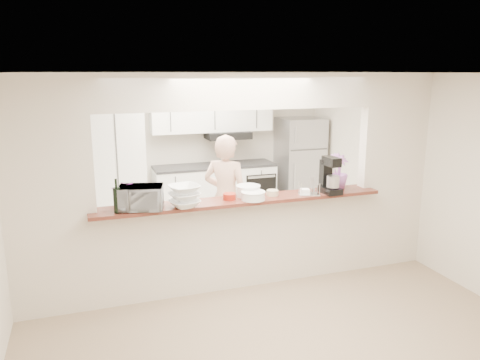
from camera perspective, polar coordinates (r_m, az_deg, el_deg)
name	(u,v)px	position (r m, az deg, el deg)	size (l,w,h in m)	color
floor	(241,284)	(5.79, 0.11, -12.61)	(6.00, 6.00, 0.00)	tan
tile_overlay	(208,241)	(7.16, -3.98, -7.44)	(5.00, 2.90, 0.01)	beige
partition	(241,164)	(5.32, 0.11, 1.92)	(5.00, 0.15, 2.50)	beige
bar_counter	(241,240)	(5.56, 0.13, -7.28)	(3.40, 0.38, 1.09)	beige
kitchen_cabinets	(178,165)	(7.96, -7.58, 1.84)	(3.15, 0.62, 2.25)	white
refrigerator	(300,165)	(8.62, 7.27, 1.89)	(0.75, 0.70, 1.70)	#A2A2A6
flower_left	(125,193)	(5.16, -13.86, -1.60)	(0.27, 0.23, 0.30)	pink
wine_bottle_a	(117,200)	(4.96, -14.78, -2.33)	(0.07, 0.07, 0.36)	black
wine_bottle_b	(117,200)	(4.96, -14.78, -2.40)	(0.07, 0.07, 0.35)	black
toaster_oven	(141,198)	(5.04, -11.98, -2.13)	(0.46, 0.31, 0.25)	#A5A6AA
serving_bowls	(184,196)	(5.04, -6.80, -2.00)	(0.32, 0.32, 0.24)	white
plate_stack_a	(248,191)	(5.45, 1.00, -1.33)	(0.28, 0.28, 0.13)	white
plate_stack_b	(253,196)	(5.31, 1.61, -1.92)	(0.28, 0.28, 0.10)	white
red_bowl	(229,196)	(5.33, -1.31, -2.02)	(0.15, 0.15, 0.07)	maroon
tan_bowl	(272,193)	(5.51, 3.98, -1.57)	(0.14, 0.14, 0.06)	#C0AF87
utensil_caddy	(309,187)	(5.56, 8.44, -0.89)	(0.26, 0.19, 0.22)	silver
stand_mixer	(330,177)	(5.68, 10.88, 0.40)	(0.20, 0.31, 0.44)	black
flower_right	(338,171)	(5.94, 11.89, 1.09)	(0.24, 0.24, 0.43)	#B863B4
person	(226,199)	(6.23, -1.72, -2.35)	(0.62, 0.41, 1.71)	#DAA78E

